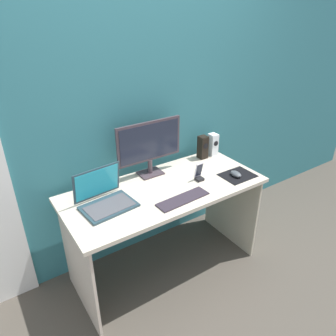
{
  "coord_description": "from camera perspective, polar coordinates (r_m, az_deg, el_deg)",
  "views": [
    {
      "loc": [
        -1.06,
        -1.63,
        1.93
      ],
      "look_at": [
        0.02,
        -0.02,
        0.92
      ],
      "focal_mm": 34.17,
      "sensor_mm": 36.0,
      "label": 1
    }
  ],
  "objects": [
    {
      "name": "speaker_near_monitor",
      "position": [
        2.68,
        6.22,
        3.71
      ],
      "size": [
        0.07,
        0.07,
        0.19
      ],
      "color": "black",
      "rests_on": "desk"
    },
    {
      "name": "laptop",
      "position": [
        2.11,
        -11.2,
        -5.33
      ],
      "size": [
        0.36,
        0.3,
        0.24
      ],
      "color": "#273D48",
      "rests_on": "desk"
    },
    {
      "name": "keyboard_external",
      "position": [
        2.14,
        2.69,
        -5.55
      ],
      "size": [
        0.39,
        0.13,
        0.01
      ],
      "primitive_type": "cube",
      "rotation": [
        0.0,
        0.0,
        0.05
      ],
      "color": "#2E2630",
      "rests_on": "desk"
    },
    {
      "name": "ground_plane",
      "position": [
        2.74,
        -0.53,
        -17.16
      ],
      "size": [
        8.0,
        8.0,
        0.0
      ],
      "primitive_type": "plane",
      "color": "#474138"
    },
    {
      "name": "phone_in_dock",
      "position": [
        2.36,
        5.54,
        -1.08
      ],
      "size": [
        0.06,
        0.06,
        0.14
      ],
      "color": "black",
      "rests_on": "desk"
    },
    {
      "name": "fishbowl",
      "position": [
        2.24,
        -13.53,
        -2.63
      ],
      "size": [
        0.16,
        0.16,
        0.16
      ],
      "primitive_type": "sphere",
      "color": "silver",
      "rests_on": "desk"
    },
    {
      "name": "speaker_right",
      "position": [
        2.75,
        8.01,
        4.17
      ],
      "size": [
        0.07,
        0.08,
        0.19
      ],
      "color": "white",
      "rests_on": "desk"
    },
    {
      "name": "wall_back",
      "position": [
        2.4,
        -6.08,
        10.95
      ],
      "size": [
        6.0,
        0.04,
        2.5
      ],
      "primitive_type": "cube",
      "color": "#31737D",
      "rests_on": "ground_plane"
    },
    {
      "name": "monitor",
      "position": [
        2.35,
        -3.31,
        4.13
      ],
      "size": [
        0.52,
        0.14,
        0.42
      ],
      "color": "#3F333A",
      "rests_on": "desk"
    },
    {
      "name": "desk",
      "position": [
        2.36,
        -0.59,
        -6.78
      ],
      "size": [
        1.45,
        0.65,
        0.76
      ],
      "color": "beige",
      "rests_on": "ground_plane"
    },
    {
      "name": "mousepad",
      "position": [
        2.48,
        12.29,
        -1.29
      ],
      "size": [
        0.25,
        0.2,
        0.0
      ],
      "primitive_type": "cube",
      "color": "black",
      "rests_on": "desk"
    },
    {
      "name": "mouse",
      "position": [
        2.46,
        12.01,
        -1.05
      ],
      "size": [
        0.07,
        0.1,
        0.04
      ],
      "primitive_type": "ellipsoid",
      "rotation": [
        0.0,
        0.0,
        -0.06
      ],
      "color": "#474C51",
      "rests_on": "mousepad"
    }
  ]
}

